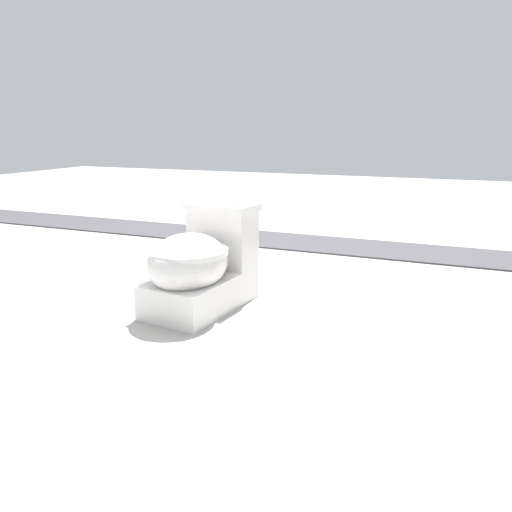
{
  "coord_description": "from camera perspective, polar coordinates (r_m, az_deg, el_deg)",
  "views": [
    {
      "loc": [
        2.39,
        1.18,
        0.89
      ],
      "look_at": [
        0.28,
        0.33,
        0.3
      ],
      "focal_mm": 35.0,
      "sensor_mm": 36.0,
      "label": 1
    }
  ],
  "objects": [
    {
      "name": "ground_plane",
      "position": [
        2.81,
        -4.01,
        -3.95
      ],
      "size": [
        14.0,
        14.0,
        0.0
      ],
      "primitive_type": "plane",
      "color": "#A8A59E"
    },
    {
      "name": "toilet",
      "position": [
        2.49,
        -6.44,
        -1.13
      ],
      "size": [
        0.67,
        0.45,
        0.52
      ],
      "rotation": [
        0.0,
        0.0,
        -0.12
      ],
      "color": "white",
      "rests_on": "ground"
    },
    {
      "name": "gravel_strip",
      "position": [
        3.86,
        11.32,
        1.01
      ],
      "size": [
        0.56,
        8.0,
        0.01
      ],
      "primitive_type": "cube",
      "color": "#423F44",
      "rests_on": "ground"
    }
  ]
}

